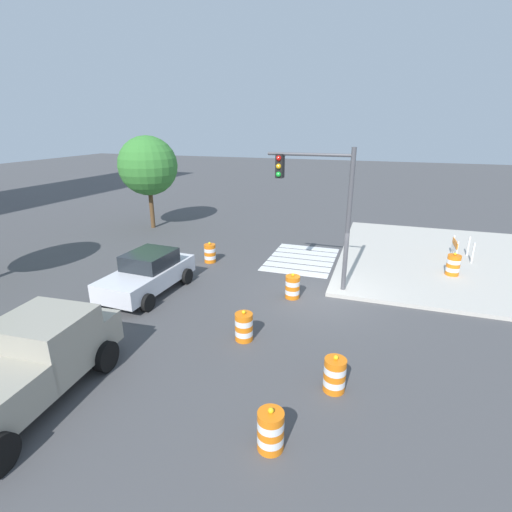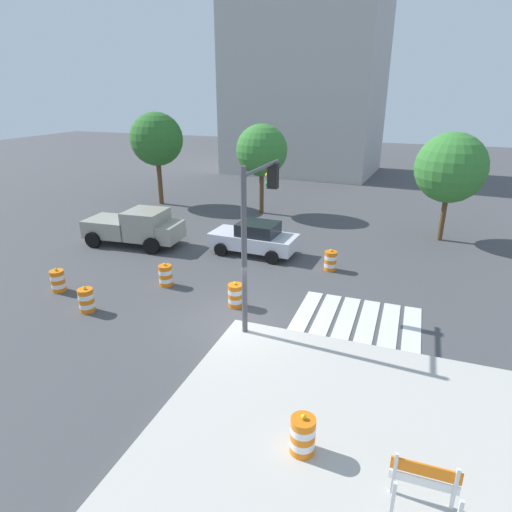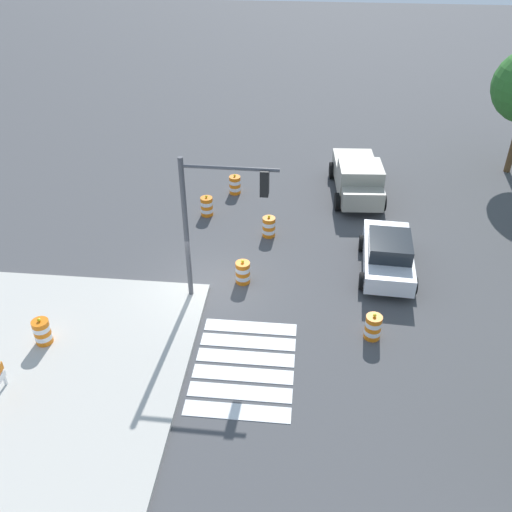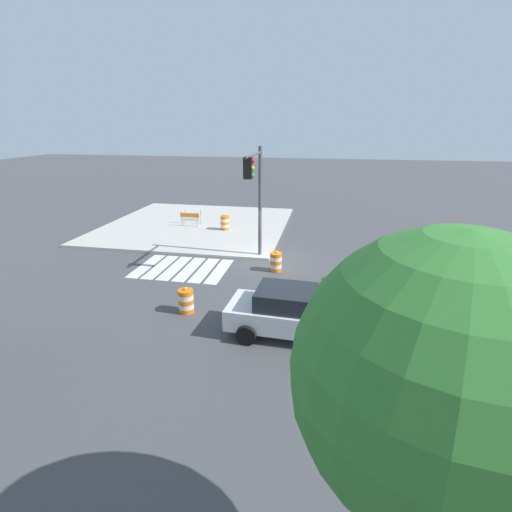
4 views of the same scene
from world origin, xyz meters
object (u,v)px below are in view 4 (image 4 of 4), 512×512
Objects in this scene: traffic_barrel_on_sidewalk at (225,223)px; construction_barricade at (191,217)px; traffic_barrel_median_near at (433,263)px; street_tree_streetside_far at (443,380)px; sports_car at (292,312)px; traffic_barrel_median_far at (186,301)px; traffic_light_pole at (256,186)px; pickup_truck at (490,313)px; traffic_barrel_crosswalk_end at (276,262)px; traffic_barrel_far_curb at (380,253)px; traffic_barrel_near_corner at (352,273)px.

traffic_barrel_on_sidewalk reaches higher than construction_barricade.
street_tree_streetside_far reaches higher than traffic_barrel_median_near.
traffic_barrel_median_near is 0.18× the size of street_tree_streetside_far.
traffic_barrel_median_far is (3.99, -0.83, -0.36)m from sports_car.
sports_car is 7.39m from traffic_light_pole.
sports_car is at bearing 110.93° from traffic_light_pole.
traffic_barrel_crosswalk_end is (7.56, -4.71, -0.52)m from pickup_truck.
street_tree_streetside_far is at bearing 117.49° from construction_barricade.
sports_car is at bearing 115.01° from traffic_barrel_on_sidewalk.
traffic_light_pole is at bearing -31.66° from traffic_barrel_crosswalk_end.
traffic_barrel_median_near is 0.78× the size of construction_barricade.
sports_car is 0.80× the size of traffic_light_pole.
traffic_barrel_median_far is (10.00, 6.03, 0.00)m from traffic_barrel_median_near.
traffic_barrel_crosswalk_end is 5.51m from traffic_barrel_far_curb.
traffic_barrel_crosswalk_end is at bearing 148.34° from traffic_light_pole.
traffic_barrel_median_far is 10.44m from traffic_barrel_far_curb.
traffic_light_pole is at bearing 14.61° from traffic_barrel_far_curb.
traffic_barrel_on_sidewalk is (1.50, -10.94, 0.15)m from traffic_barrel_median_far.
traffic_barrel_median_far is at bearing 60.47° from traffic_barrel_crosswalk_end.
street_tree_streetside_far reaches higher than traffic_barrel_far_curb.
pickup_truck is at bearing 148.09° from traffic_barrel_crosswalk_end.
traffic_barrel_near_corner is at bearing 138.02° from traffic_barrel_on_sidewalk.
traffic_barrel_on_sidewalk is 20.98m from street_tree_streetside_far.
construction_barricade is (11.72, -4.44, 0.27)m from traffic_barrel_far_curb.
traffic_barrel_median_near is at bearing -104.72° from street_tree_streetside_far.
traffic_barrel_far_curb is 15.77m from street_tree_streetside_far.
traffic_light_pole reaches higher than construction_barricade.
traffic_barrel_far_curb is at bearing -23.81° from traffic_barrel_median_near.
traffic_barrel_near_corner and traffic_barrel_far_curb have the same top height.
pickup_truck is at bearing 92.49° from traffic_barrel_median_near.
traffic_barrel_median_near is 0.19× the size of traffic_light_pole.
sports_car reaches higher than traffic_barrel_near_corner.
construction_barricade is (6.70, -6.71, 0.27)m from traffic_barrel_crosswalk_end.
traffic_barrel_far_curb is 0.78× the size of construction_barricade.
traffic_light_pole is at bearing -69.07° from sports_car.
traffic_barrel_near_corner is 0.19× the size of traffic_light_pole.
traffic_barrel_far_curb is at bearing -115.34° from sports_car.
traffic_barrel_crosswalk_end is 13.96m from street_tree_streetside_far.
traffic_barrel_on_sidewalk reaches higher than traffic_barrel_crosswalk_end.
sports_car is 4.09m from traffic_barrel_median_far.
pickup_truck is 5.17× the size of traffic_barrel_median_near.
traffic_light_pole is at bearing -71.20° from street_tree_streetside_far.
construction_barricade is at bearing -47.13° from traffic_light_pole.
traffic_barrel_near_corner is 0.18× the size of street_tree_streetside_far.
traffic_barrel_far_curb is (-3.72, -7.86, -0.36)m from sports_car.
construction_barricade is (8.00, -12.30, -0.09)m from sports_car.
traffic_barrel_near_corner is 12.61m from construction_barricade.
traffic_barrel_near_corner is (4.09, -3.98, -0.52)m from pickup_truck.
traffic_barrel_median_far is 0.19× the size of traffic_light_pole.
traffic_barrel_near_corner is at bearing -89.64° from street_tree_streetside_far.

